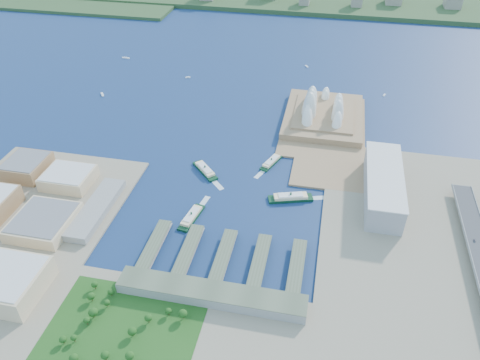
% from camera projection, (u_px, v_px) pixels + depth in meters
% --- Properties ---
extents(ground, '(3000.00, 3000.00, 0.00)m').
position_uv_depth(ground, '(227.00, 216.00, 601.33)').
color(ground, '#0F1E49').
rests_on(ground, ground).
extents(west_land, '(220.00, 390.00, 3.00)m').
position_uv_depth(west_land, '(3.00, 243.00, 558.89)').
color(west_land, gray).
rests_on(west_land, ground).
extents(south_land, '(720.00, 180.00, 3.00)m').
position_uv_depth(south_land, '(175.00, 359.00, 434.80)').
color(south_land, gray).
rests_on(south_land, ground).
extents(east_land, '(240.00, 500.00, 3.00)m').
position_uv_depth(east_land, '(426.00, 272.00, 521.38)').
color(east_land, gray).
rests_on(east_land, ground).
extents(peninsula, '(135.00, 220.00, 3.00)m').
position_uv_depth(peninsula, '(324.00, 125.00, 787.77)').
color(peninsula, '#937250').
rests_on(peninsula, ground).
extents(far_shore, '(2200.00, 260.00, 12.00)m').
position_uv_depth(far_shore, '(303.00, 1.00, 1370.77)').
color(far_shore, '#2D4926').
rests_on(far_shore, ground).
extents(opera_house, '(134.00, 180.00, 58.00)m').
position_uv_depth(opera_house, '(325.00, 103.00, 785.90)').
color(opera_house, white).
rests_on(opera_house, peninsula).
extents(toaster_building, '(45.00, 155.00, 35.00)m').
position_uv_depth(toaster_building, '(383.00, 185.00, 620.10)').
color(toaster_building, gray).
rests_on(toaster_building, east_land).
extents(west_buildings, '(200.00, 280.00, 27.00)m').
position_uv_depth(west_buildings, '(17.00, 215.00, 577.61)').
color(west_buildings, '#96704B').
rests_on(west_buildings, west_land).
extents(ferry_wharves, '(184.00, 90.00, 9.30)m').
position_uv_depth(ferry_wharves, '(224.00, 256.00, 537.10)').
color(ferry_wharves, '#4D5742').
rests_on(ferry_wharves, ground).
extents(terminal_building, '(200.00, 28.00, 12.00)m').
position_uv_depth(terminal_building, '(211.00, 294.00, 487.04)').
color(terminal_building, gray).
rests_on(terminal_building, south_land).
extents(park, '(150.00, 110.00, 16.00)m').
position_uv_depth(park, '(122.00, 324.00, 454.85)').
color(park, '#194714').
rests_on(park, south_land).
extents(ferry_a, '(47.20, 49.30, 10.29)m').
position_uv_depth(ferry_a, '(205.00, 169.00, 677.77)').
color(ferry_a, '#0D341C').
rests_on(ferry_a, ground).
extents(ferry_b, '(29.26, 49.70, 9.18)m').
position_uv_depth(ferry_b, '(271.00, 161.00, 695.29)').
color(ferry_b, '#0D341C').
rests_on(ferry_b, ground).
extents(ferry_c, '(22.72, 55.06, 10.12)m').
position_uv_depth(ferry_c, '(191.00, 216.00, 594.03)').
color(ferry_c, '#0D341C').
rests_on(ferry_c, ground).
extents(ferry_d, '(61.50, 32.11, 11.28)m').
position_uv_depth(ferry_d, '(291.00, 196.00, 625.17)').
color(ferry_d, '#0D341C').
rests_on(ferry_d, ground).
extents(boat_a, '(12.25, 15.23, 3.05)m').
position_uv_depth(boat_a, '(102.00, 94.00, 882.16)').
color(boat_a, white).
rests_on(boat_a, ground).
extents(boat_b, '(10.70, 6.64, 2.73)m').
position_uv_depth(boat_b, '(188.00, 77.00, 945.35)').
color(boat_b, white).
rests_on(boat_b, ground).
extents(boat_c, '(6.32, 10.65, 2.31)m').
position_uv_depth(boat_c, '(384.00, 95.00, 880.77)').
color(boat_c, white).
rests_on(boat_c, ground).
extents(boat_d, '(16.92, 4.51, 2.83)m').
position_uv_depth(boat_d, '(126.00, 58.00, 1028.83)').
color(boat_d, white).
rests_on(boat_d, ground).
extents(boat_e, '(8.57, 11.22, 2.69)m').
position_uv_depth(boat_e, '(307.00, 66.00, 990.69)').
color(boat_e, white).
rests_on(boat_e, ground).
extents(car_c, '(1.92, 4.72, 1.37)m').
position_uv_depth(car_c, '(475.00, 241.00, 541.74)').
color(car_c, slate).
rests_on(car_c, expressway).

